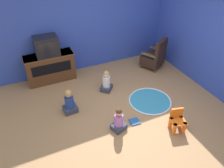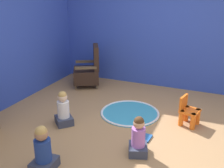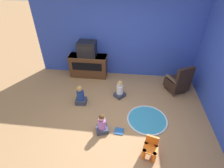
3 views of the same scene
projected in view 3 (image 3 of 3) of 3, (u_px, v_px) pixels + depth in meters
The scene contains 11 objects.
ground_plane at pixel (121, 124), 4.30m from camera, with size 30.00×30.00×0.00m, color #9E754C.
wall_back at pixel (117, 36), 5.51m from camera, with size 5.30×0.12×2.71m.
tv_cabinet at pixel (89, 66), 5.91m from camera, with size 1.25×0.46×0.76m.
television at pixel (87, 49), 5.55m from camera, with size 0.57×0.44×0.49m.
black_armchair at pixel (178, 82), 5.20m from camera, with size 0.76×0.74×0.91m.
yellow_kid_chair at pixel (150, 149), 3.52m from camera, with size 0.34×0.33×0.47m.
play_mat at pixel (147, 119), 4.42m from camera, with size 1.03×1.03×0.04m.
child_watching_left at pixel (81, 96), 4.81m from camera, with size 0.31×0.28×0.59m.
child_watching_center at pixel (120, 90), 5.04m from camera, with size 0.38×0.38×0.56m.
child_watching_right at pixel (102, 124), 4.00m from camera, with size 0.34×0.32×0.54m.
book at pixel (119, 131), 4.11m from camera, with size 0.22×0.21×0.02m.
Camera 3 is at (0.11, -2.94, 3.30)m, focal length 28.00 mm.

